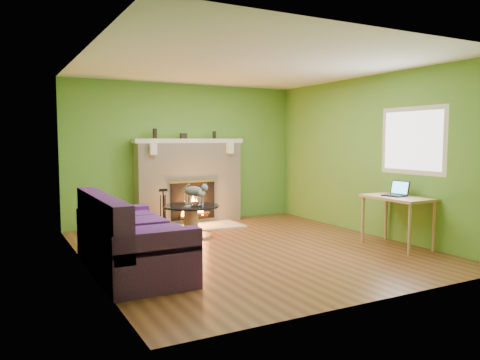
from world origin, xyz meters
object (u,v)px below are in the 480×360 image
Objects in this scene: sofa at (127,241)px; coffee_table at (191,219)px; cat at (194,194)px; desk at (398,203)px.

coffee_table is at bearing 46.26° from sofa.
sofa is at bearing -133.74° from coffee_table.
cat is at bearing 45.63° from sofa.
cat is (0.08, 0.05, 0.40)m from coffee_table.
desk is 3.14m from cat.
desk is at bearing -68.20° from cat.
desk is at bearing -40.86° from coffee_table.
cat is at bearing 137.49° from desk.
desk is 1.76× the size of cat.
cat is at bearing 32.01° from coffee_table.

